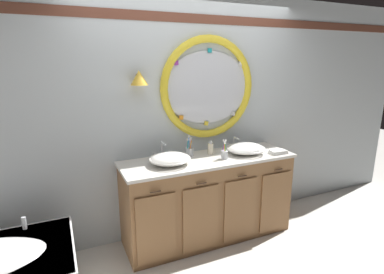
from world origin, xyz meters
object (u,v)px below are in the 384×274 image
folded_hand_towel (278,152)px  sink_basin_right (246,148)px  soap_dispenser (211,148)px  sink_basin_left (170,159)px  toothbrush_holder_left (190,151)px  toothbrush_holder_right (225,154)px

folded_hand_towel → sink_basin_right: bearing=153.3°
folded_hand_towel → soap_dispenser: bearing=156.7°
sink_basin_right → soap_dispenser: size_ratio=2.84×
soap_dispenser → sink_basin_left: bearing=-165.4°
toothbrush_holder_left → toothbrush_holder_right: size_ratio=1.08×
sink_basin_left → sink_basin_right: (0.89, -0.00, -0.00)m
toothbrush_holder_right → sink_basin_right: bearing=13.0°
soap_dispenser → folded_hand_towel: (0.68, -0.29, -0.05)m
sink_basin_left → toothbrush_holder_left: toothbrush_holder_left is taller
sink_basin_left → toothbrush_holder_right: (0.58, -0.07, -0.00)m
toothbrush_holder_right → soap_dispenser: toothbrush_holder_right is taller
sink_basin_right → toothbrush_holder_left: size_ratio=1.92×
sink_basin_left → soap_dispenser: (0.52, 0.14, 0.01)m
toothbrush_holder_right → soap_dispenser: 0.21m
toothbrush_holder_left → sink_basin_right: bearing=-16.2°
toothbrush_holder_left → toothbrush_holder_right: 0.38m
toothbrush_holder_right → folded_hand_towel: size_ratio=1.07×
folded_hand_towel → sink_basin_left: bearing=172.5°
folded_hand_towel → toothbrush_holder_right: bearing=172.1°
sink_basin_left → soap_dispenser: soap_dispenser is taller
toothbrush_holder_right → soap_dispenser: bearing=105.0°
sink_basin_left → toothbrush_holder_left: size_ratio=1.85×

